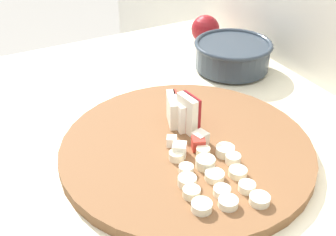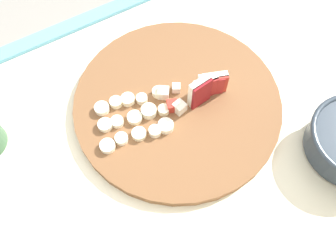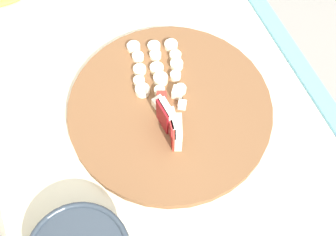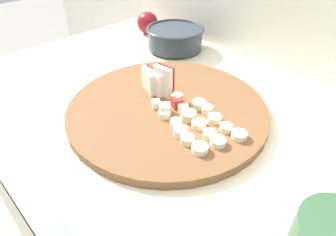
# 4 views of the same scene
# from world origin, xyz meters

# --- Properties ---
(ground) EXTENTS (10.00, 10.00, 0.00)m
(ground) POSITION_xyz_m (0.00, 0.00, 0.00)
(ground) COLOR gray
(tiled_countertop) EXTENTS (1.11, 0.68, 0.94)m
(tiled_countertop) POSITION_xyz_m (0.00, -0.00, 0.47)
(tiled_countertop) COLOR beige
(tiled_countertop) RESTS_ON ground
(tile_backsplash) EXTENTS (2.40, 0.04, 1.36)m
(tile_backsplash) POSITION_xyz_m (0.00, 0.36, 0.68)
(tile_backsplash) COLOR silver
(tile_backsplash) RESTS_ON ground
(cutting_board) EXTENTS (0.41, 0.41, 0.02)m
(cutting_board) POSITION_xyz_m (-0.02, -0.02, 0.94)
(cutting_board) COLOR brown
(cutting_board) RESTS_ON tiled_countertop
(apple_wedge_fan) EXTENTS (0.09, 0.04, 0.07)m
(apple_wedge_fan) POSITION_xyz_m (-0.07, -0.00, 0.98)
(apple_wedge_fan) COLOR #B22D23
(apple_wedge_fan) RESTS_ON cutting_board
(apple_dice_pile) EXTENTS (0.10, 0.07, 0.02)m
(apple_dice_pile) POSITION_xyz_m (-0.02, -0.02, 0.96)
(apple_dice_pile) COLOR white
(apple_dice_pile) RESTS_ON cutting_board
(banana_slice_rows) EXTENTS (0.16, 0.13, 0.02)m
(banana_slice_rows) POSITION_xyz_m (0.07, -0.03, 0.96)
(banana_slice_rows) COLOR #F4EAC6
(banana_slice_rows) RESTS_ON cutting_board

